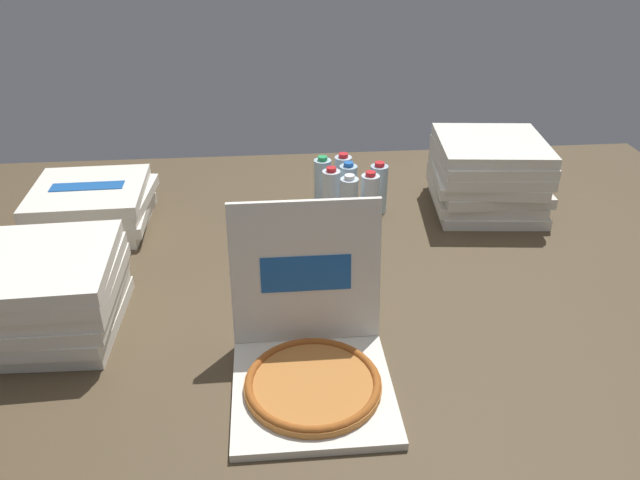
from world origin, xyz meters
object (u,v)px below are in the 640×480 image
Objects in this scene: water_bottle_1 at (370,199)px; water_bottle_2 at (348,189)px; water_bottle_6 at (323,182)px; water_bottle_0 at (343,179)px; water_bottle_4 at (349,202)px; open_pizza_box at (311,354)px; water_bottle_3 at (331,194)px; pizza_stack_center_far at (488,175)px; pizza_stack_left_mid at (43,294)px; pizza_stack_left_far at (92,206)px; water_bottle_5 at (379,189)px.

water_bottle_1 is 0.12m from water_bottle_2.
water_bottle_6 is (-0.09, 0.07, 0.00)m from water_bottle_2.
water_bottle_4 is (-0.00, -0.21, 0.00)m from water_bottle_0.
open_pizza_box is 0.85m from water_bottle_4.
water_bottle_3 is 1.00× the size of water_bottle_4.
water_bottle_1 is at bearing -170.03° from pizza_stack_center_far.
pizza_stack_left_mid is 0.93× the size of pizza_stack_center_far.
open_pizza_box reaches higher than water_bottle_6.
water_bottle_0 and water_bottle_2 have the same top height.
pizza_stack_center_far is at bearing 9.97° from water_bottle_1.
pizza_stack_left_far is 0.95m from water_bottle_0.
pizza_stack_left_far is 0.95m from water_bottle_2.
pizza_stack_left_mid reaches higher than water_bottle_1.
water_bottle_4 and water_bottle_5 have the same top height.
pizza_stack_center_far is at bearing -1.60° from water_bottle_2.
open_pizza_box is at bearing -102.84° from water_bottle_2.
pizza_stack_center_far is 0.61m from water_bottle_3.
water_bottle_2 is (-0.07, 0.10, 0.00)m from water_bottle_1.
water_bottle_5 is (1.05, 0.66, -0.02)m from pizza_stack_left_mid.
pizza_stack_left_mid is 2.05× the size of water_bottle_6.
water_bottle_0 reaches higher than pizza_stack_left_far.
open_pizza_box is at bearing -99.18° from water_bottle_3.
water_bottle_0 is at bearing 78.72° from open_pizza_box.
water_bottle_3 and water_bottle_5 have the same top height.
pizza_stack_left_mid is (0.02, -0.64, 0.04)m from pizza_stack_left_far.
pizza_stack_left_far is 2.10× the size of water_bottle_6.
pizza_stack_left_mid reaches higher than water_bottle_0.
open_pizza_box is at bearing -109.56° from water_bottle_5.
water_bottle_3 reaches higher than pizza_stack_left_far.
water_bottle_3 is (0.86, 0.63, -0.02)m from pizza_stack_left_mid.
water_bottle_4 is 0.20m from water_bottle_6.
water_bottle_2 and water_bottle_6 have the same top height.
water_bottle_1 is 0.15m from water_bottle_3.
open_pizza_box is at bearing -51.02° from pizza_stack_left_far.
pizza_stack_left_far is 0.86m from water_bottle_6.
water_bottle_5 is (0.12, -0.10, 0.00)m from water_bottle_0.
pizza_stack_left_far is 2.10× the size of water_bottle_2.
pizza_stack_center_far is at bearing 50.94° from open_pizza_box.
water_bottle_0 is 0.15m from water_bottle_3.
water_bottle_6 is (-0.08, 0.19, 0.00)m from water_bottle_4.
water_bottle_3 is 1.00× the size of water_bottle_6.
open_pizza_box is 1.17m from pizza_stack_left_far.
pizza_stack_left_mid reaches higher than water_bottle_6.
pizza_stack_left_mid is at bearing -144.05° from water_bottle_3.
water_bottle_3 is at bearing 80.82° from open_pizza_box.
water_bottle_4 is (-0.08, -0.02, 0.00)m from water_bottle_1.
pizza_stack_center_far is (1.47, 0.65, 0.02)m from pizza_stack_left_mid.
water_bottle_0 is 0.16m from water_bottle_5.
water_bottle_4 is at bearing -90.96° from water_bottle_0.
water_bottle_3 is 0.11m from water_bottle_6.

